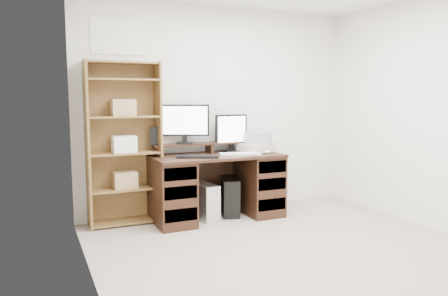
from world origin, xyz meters
TOP-DOWN VIEW (x-y plane):
  - room at (-0.00, 0.00)m, footprint 3.54×4.04m
  - desk at (-0.18, 1.64)m, footprint 1.50×0.70m
  - riser_shelf at (-0.18, 1.85)m, footprint 1.40×0.22m
  - monitor_wide at (-0.50, 1.86)m, footprint 0.54×0.27m
  - monitor_small at (0.08, 1.82)m, footprint 0.41×0.16m
  - speaker at (-0.86, 1.86)m, footprint 0.11×0.11m
  - keyboard_black at (-0.48, 1.49)m, footprint 0.49×0.32m
  - keyboard_white at (0.06, 1.52)m, footprint 0.50×0.26m
  - mouse at (0.40, 1.48)m, footprint 0.11×0.08m
  - printer at (0.38, 1.71)m, footprint 0.51×0.45m
  - basket at (0.38, 1.71)m, footprint 0.34×0.27m
  - tower_silver at (-0.33, 1.66)m, footprint 0.24×0.43m
  - tower_black at (0.02, 1.71)m, footprint 0.31×0.48m
  - bookshelf at (-1.21, 1.86)m, footprint 0.80×0.30m

SIDE VIEW (x-z plane):
  - tower_silver at x=-0.33m, z-range 0.00..0.41m
  - tower_black at x=0.02m, z-range 0.00..0.44m
  - desk at x=-0.18m, z-range 0.01..0.76m
  - keyboard_white at x=0.06m, z-range 0.75..0.77m
  - keyboard_black at x=-0.48m, z-range 0.75..0.78m
  - mouse at x=0.40m, z-range 0.75..0.79m
  - printer at x=0.38m, z-range 0.75..0.85m
  - riser_shelf at x=-0.18m, z-range 0.78..0.90m
  - bookshelf at x=-1.21m, z-range 0.02..1.82m
  - basket at x=0.38m, z-range 0.85..0.99m
  - speaker at x=-0.86m, z-range 0.87..1.08m
  - monitor_small at x=0.08m, z-range 0.77..1.22m
  - monitor_wide at x=-0.50m, z-range 0.90..1.35m
  - room at x=0.00m, z-range -0.02..2.52m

